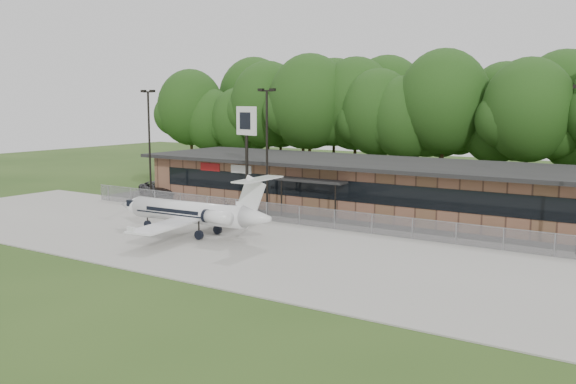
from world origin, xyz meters
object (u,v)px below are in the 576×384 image
Objects in this scene: terminal at (366,185)px; pole_sign at (246,132)px; business_jet at (194,214)px; suv at (159,189)px.

pole_sign reaches higher than terminal.
business_jet is 19.13m from suv.
business_jet is at bearing -61.42° from pole_sign.
pole_sign is at bearing 101.50° from business_jet.
business_jet is at bearing -103.62° from suv.
suv is 0.62× the size of pole_sign.
terminal is 11.15m from pole_sign.
business_jet is (-5.01, -16.08, -0.58)m from terminal.
suv is at bearing 139.55° from business_jet.
terminal is 20.59m from suv.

